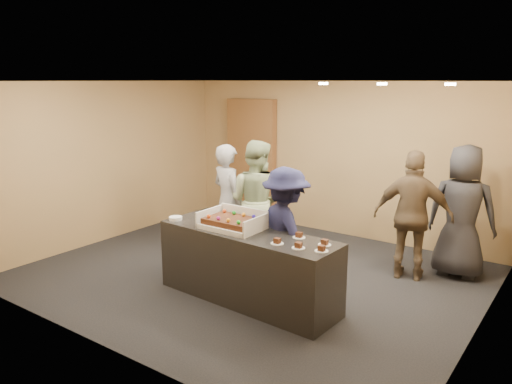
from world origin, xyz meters
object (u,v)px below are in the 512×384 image
person_navy_man (286,232)px  serving_counter (247,266)px  plate_stack (176,218)px  person_server_grey (228,201)px  person_dark_suit (462,211)px  sheet_cake (232,221)px  storage_cabinet (251,160)px  person_sage_man (255,201)px  person_brown_extra (413,216)px  cake_box (233,224)px

person_navy_man → serving_counter: bearing=83.8°
plate_stack → person_server_grey: bearing=95.4°
person_server_grey → person_dark_suit: person_dark_suit is taller
sheet_cake → plate_stack: sheet_cake is taller
storage_cabinet → person_dark_suit: bearing=-10.3°
sheet_cake → person_navy_man: bearing=41.3°
sheet_cake → plate_stack: 0.86m
plate_stack → person_navy_man: size_ratio=0.11×
sheet_cake → person_sage_man: 1.41m
person_sage_man → person_brown_extra: 2.30m
storage_cabinet → sheet_cake: 3.70m
cake_box → person_brown_extra: person_brown_extra is taller
person_server_grey → person_brown_extra: bearing=-147.0°
cake_box → sheet_cake: bearing=-91.0°
storage_cabinet → person_navy_man: size_ratio=1.42×
cake_box → person_server_grey: bearing=131.1°
person_navy_man → person_brown_extra: 1.84m
sheet_cake → person_dark_suit: bearing=47.5°
sheet_cake → person_dark_suit: 3.23m
person_navy_man → person_dark_suit: person_dark_suit is taller
storage_cabinet → cake_box: (1.97, -3.11, -0.23)m
serving_counter → person_brown_extra: (1.42, 1.89, 0.45)m
storage_cabinet → person_sage_man: size_ratio=1.28×
sheet_cake → person_brown_extra: bearing=48.8°
serving_counter → person_sage_man: (-0.80, 1.29, 0.47)m
plate_stack → person_dark_suit: size_ratio=0.09×
serving_counter → plate_stack: 1.19m
serving_counter → sheet_cake: 0.60m
serving_counter → cake_box: cake_box is taller
person_brown_extra → person_dark_suit: bearing=-149.8°
person_brown_extra → cake_box: bearing=35.6°
serving_counter → person_sage_man: size_ratio=1.30×
cake_box → person_sage_man: size_ratio=0.41×
serving_counter → person_sage_man: person_sage_man is taller
person_dark_suit → sheet_cake: bearing=42.6°
plate_stack → sheet_cake: bearing=8.7°
storage_cabinet → plate_stack: size_ratio=13.34×
person_server_grey → person_brown_extra: size_ratio=0.98×
person_navy_man → person_brown_extra: size_ratio=0.92×
person_sage_man → person_brown_extra: (2.22, 0.61, -0.02)m
plate_stack → person_dark_suit: person_dark_suit is taller
plate_stack → storage_cabinet: bearing=108.9°
serving_counter → person_server_grey: (-1.21, 1.14, 0.44)m
storage_cabinet → plate_stack: 3.46m
serving_counter → person_dark_suit: size_ratio=1.28×
person_brown_extra → serving_counter: bearing=40.3°
person_sage_man → person_navy_man: 1.36m
storage_cabinet → person_sage_man: storage_cabinet is taller
person_sage_man → person_brown_extra: person_sage_man is taller
sheet_cake → person_dark_suit: size_ratio=0.35×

